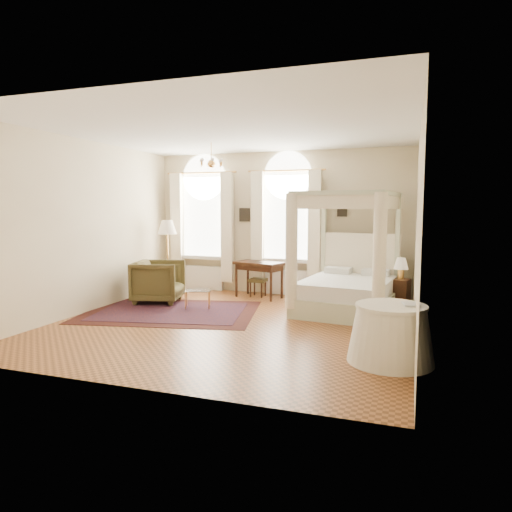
{
  "coord_description": "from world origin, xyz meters",
  "views": [
    {
      "loc": [
        2.91,
        -7.22,
        2.01
      ],
      "look_at": [
        0.31,
        0.4,
        1.16
      ],
      "focal_mm": 32.0,
      "sensor_mm": 36.0,
      "label": 1
    }
  ],
  "objects_px": {
    "nightstand": "(398,294)",
    "canopy_bed": "(347,285)",
    "armchair": "(159,281)",
    "coffee_table": "(198,292)",
    "side_table": "(391,334)",
    "stool": "(258,282)",
    "floor_lamp": "(167,231)",
    "writing_desk": "(259,267)"
  },
  "relations": [
    {
      "from": "nightstand",
      "to": "floor_lamp",
      "type": "bearing_deg",
      "value": 179.36
    },
    {
      "from": "nightstand",
      "to": "writing_desk",
      "type": "xyz_separation_m",
      "value": [
        -3.0,
        0.22,
        0.39
      ]
    },
    {
      "from": "floor_lamp",
      "to": "side_table",
      "type": "distance_m",
      "value": 6.31
    },
    {
      "from": "writing_desk",
      "to": "nightstand",
      "type": "bearing_deg",
      "value": -4.2
    },
    {
      "from": "floor_lamp",
      "to": "side_table",
      "type": "xyz_separation_m",
      "value": [
        5.21,
        -3.39,
        -1.1
      ]
    },
    {
      "from": "canopy_bed",
      "to": "side_table",
      "type": "bearing_deg",
      "value": -71.16
    },
    {
      "from": "stool",
      "to": "armchair",
      "type": "relative_size",
      "value": 0.42
    },
    {
      "from": "canopy_bed",
      "to": "side_table",
      "type": "relative_size",
      "value": 2.08
    },
    {
      "from": "nightstand",
      "to": "floor_lamp",
      "type": "relative_size",
      "value": 0.35
    },
    {
      "from": "armchair",
      "to": "canopy_bed",
      "type": "bearing_deg",
      "value": -99.13
    },
    {
      "from": "coffee_table",
      "to": "nightstand",
      "type": "bearing_deg",
      "value": 17.23
    },
    {
      "from": "stool",
      "to": "floor_lamp",
      "type": "height_order",
      "value": "floor_lamp"
    },
    {
      "from": "nightstand",
      "to": "coffee_table",
      "type": "xyz_separation_m",
      "value": [
        -3.83,
        -1.19,
        0.03
      ]
    },
    {
      "from": "coffee_table",
      "to": "floor_lamp",
      "type": "bearing_deg",
      "value": 137.93
    },
    {
      "from": "stool",
      "to": "armchair",
      "type": "height_order",
      "value": "armchair"
    },
    {
      "from": "canopy_bed",
      "to": "nightstand",
      "type": "height_order",
      "value": "canopy_bed"
    },
    {
      "from": "side_table",
      "to": "stool",
      "type": "bearing_deg",
      "value": 129.94
    },
    {
      "from": "floor_lamp",
      "to": "canopy_bed",
      "type": "bearing_deg",
      "value": -8.6
    },
    {
      "from": "armchair",
      "to": "side_table",
      "type": "bearing_deg",
      "value": -130.56
    },
    {
      "from": "canopy_bed",
      "to": "nightstand",
      "type": "relative_size",
      "value": 3.82
    },
    {
      "from": "canopy_bed",
      "to": "armchair",
      "type": "xyz_separation_m",
      "value": [
        -3.92,
        -0.38,
        -0.07
      ]
    },
    {
      "from": "nightstand",
      "to": "canopy_bed",
      "type": "bearing_deg",
      "value": -147.79
    },
    {
      "from": "stool",
      "to": "side_table",
      "type": "distance_m",
      "value": 4.76
    },
    {
      "from": "armchair",
      "to": "floor_lamp",
      "type": "distance_m",
      "value": 1.49
    },
    {
      "from": "canopy_bed",
      "to": "armchair",
      "type": "height_order",
      "value": "canopy_bed"
    },
    {
      "from": "armchair",
      "to": "side_table",
      "type": "xyz_separation_m",
      "value": [
        4.86,
        -2.36,
        -0.08
      ]
    },
    {
      "from": "writing_desk",
      "to": "stool",
      "type": "xyz_separation_m",
      "value": [
        -0.05,
        0.1,
        -0.35
      ]
    },
    {
      "from": "armchair",
      "to": "floor_lamp",
      "type": "xyz_separation_m",
      "value": [
        -0.36,
        1.03,
        1.02
      ]
    },
    {
      "from": "nightstand",
      "to": "writing_desk",
      "type": "bearing_deg",
      "value": 175.8
    },
    {
      "from": "canopy_bed",
      "to": "floor_lamp",
      "type": "bearing_deg",
      "value": 171.4
    },
    {
      "from": "armchair",
      "to": "nightstand",
      "type": "bearing_deg",
      "value": -93.38
    },
    {
      "from": "stool",
      "to": "coffee_table",
      "type": "height_order",
      "value": "stool"
    },
    {
      "from": "canopy_bed",
      "to": "writing_desk",
      "type": "bearing_deg",
      "value": 158.6
    },
    {
      "from": "writing_desk",
      "to": "armchair",
      "type": "distance_m",
      "value": 2.22
    },
    {
      "from": "floor_lamp",
      "to": "side_table",
      "type": "height_order",
      "value": "floor_lamp"
    },
    {
      "from": "armchair",
      "to": "coffee_table",
      "type": "xyz_separation_m",
      "value": [
        1.03,
        -0.22,
        -0.12
      ]
    },
    {
      "from": "nightstand",
      "to": "stool",
      "type": "distance_m",
      "value": 3.07
    },
    {
      "from": "nightstand",
      "to": "coffee_table",
      "type": "height_order",
      "value": "nightstand"
    },
    {
      "from": "nightstand",
      "to": "stool",
      "type": "relative_size",
      "value": 1.48
    },
    {
      "from": "side_table",
      "to": "nightstand",
      "type": "bearing_deg",
      "value": 90.0
    },
    {
      "from": "nightstand",
      "to": "writing_desk",
      "type": "relative_size",
      "value": 0.51
    },
    {
      "from": "canopy_bed",
      "to": "floor_lamp",
      "type": "distance_m",
      "value": 4.43
    }
  ]
}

